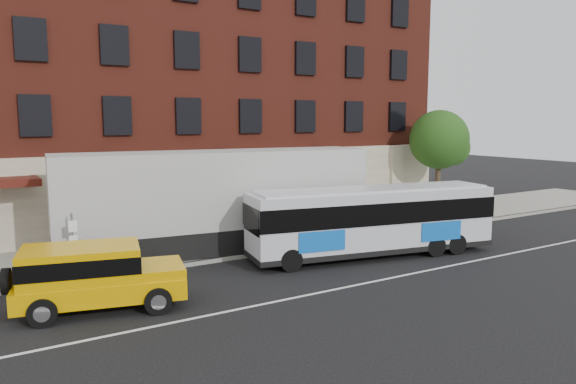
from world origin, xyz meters
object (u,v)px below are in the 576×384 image
yellow_suv (93,273)px  shipping_container (217,203)px  street_tree (440,142)px  city_bus (373,219)px  sign_pole (73,242)px

yellow_suv → shipping_container: (6.24, 4.54, 1.05)m
street_tree → shipping_container: bearing=-172.3°
city_bus → yellow_suv: (-11.58, -0.56, -0.48)m
city_bus → shipping_container: (-5.34, 3.98, 0.58)m
city_bus → yellow_suv: bearing=-177.2°
city_bus → yellow_suv: size_ratio=2.04×
yellow_suv → shipping_container: size_ratio=0.40×
yellow_suv → shipping_container: bearing=36.1°
yellow_suv → street_tree: bearing=16.8°
street_tree → yellow_suv: (-22.11, -6.68, -3.26)m
city_bus → shipping_container: shipping_container is taller
sign_pole → city_bus: (11.51, -2.78, 0.17)m
street_tree → yellow_suv: street_tree is taller
sign_pole → city_bus: 11.84m
shipping_container → sign_pole: bearing=-169.0°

